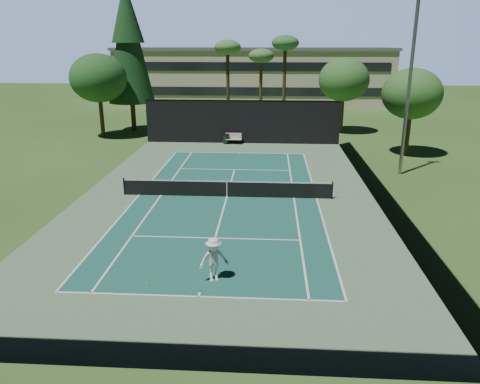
% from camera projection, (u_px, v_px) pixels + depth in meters
% --- Properties ---
extents(ground, '(160.00, 160.00, 0.00)m').
position_uv_depth(ground, '(227.00, 197.00, 28.78)').
color(ground, '#305821').
rests_on(ground, ground).
extents(apron_slab, '(18.00, 32.00, 0.01)m').
position_uv_depth(apron_slab, '(227.00, 197.00, 28.78)').
color(apron_slab, '#597D57').
rests_on(apron_slab, ground).
extents(court_surface, '(10.97, 23.77, 0.01)m').
position_uv_depth(court_surface, '(227.00, 197.00, 28.78)').
color(court_surface, '#1C5A4E').
rests_on(court_surface, ground).
extents(court_lines, '(11.07, 23.87, 0.01)m').
position_uv_depth(court_lines, '(227.00, 197.00, 28.77)').
color(court_lines, white).
rests_on(court_lines, ground).
extents(tennis_net, '(12.90, 0.10, 1.10)m').
position_uv_depth(tennis_net, '(227.00, 188.00, 28.61)').
color(tennis_net, black).
rests_on(tennis_net, ground).
extents(fence, '(18.04, 32.05, 4.03)m').
position_uv_depth(fence, '(227.00, 165.00, 28.23)').
color(fence, black).
rests_on(fence, ground).
extents(player, '(1.36, 1.07, 1.84)m').
position_uv_depth(player, '(214.00, 259.00, 18.44)').
color(player, white).
rests_on(player, ground).
extents(tennis_ball_a, '(0.07, 0.07, 0.07)m').
position_uv_depth(tennis_ball_a, '(147.00, 283.00, 18.41)').
color(tennis_ball_a, '#C0D831').
rests_on(tennis_ball_a, ground).
extents(tennis_ball_b, '(0.07, 0.07, 0.07)m').
position_uv_depth(tennis_ball_b, '(171.00, 192.00, 29.68)').
color(tennis_ball_b, '#E8F537').
rests_on(tennis_ball_b, ground).
extents(tennis_ball_c, '(0.08, 0.08, 0.08)m').
position_uv_depth(tennis_ball_c, '(270.00, 175.00, 33.29)').
color(tennis_ball_c, '#DDED36').
rests_on(tennis_ball_c, ground).
extents(tennis_ball_d, '(0.07, 0.07, 0.07)m').
position_uv_depth(tennis_ball_d, '(163.00, 185.00, 31.12)').
color(tennis_ball_d, '#D2DF32').
rests_on(tennis_ball_d, ground).
extents(park_bench, '(1.50, 0.45, 1.02)m').
position_uv_depth(park_bench, '(233.00, 138.00, 43.51)').
color(park_bench, beige).
rests_on(park_bench, ground).
extents(trash_bin, '(0.56, 0.56, 0.95)m').
position_uv_depth(trash_bin, '(226.00, 139.00, 43.54)').
color(trash_bin, black).
rests_on(trash_bin, ground).
extents(pine_tree, '(4.80, 4.80, 15.00)m').
position_uv_depth(pine_tree, '(128.00, 37.00, 47.47)').
color(pine_tree, '#4D3321').
rests_on(pine_tree, ground).
extents(palm_a, '(2.80, 2.80, 9.32)m').
position_uv_depth(palm_a, '(228.00, 51.00, 49.19)').
color(palm_a, '#40291B').
rests_on(palm_a, ground).
extents(palm_b, '(2.80, 2.80, 8.42)m').
position_uv_depth(palm_b, '(261.00, 58.00, 51.13)').
color(palm_b, '#4B3020').
rests_on(palm_b, ground).
extents(palm_c, '(2.80, 2.80, 9.77)m').
position_uv_depth(palm_c, '(285.00, 47.00, 47.75)').
color(palm_c, '#43301C').
rests_on(palm_c, ground).
extents(decid_tree_a, '(5.12, 5.12, 7.62)m').
position_uv_depth(decid_tree_a, '(344.00, 80.00, 47.42)').
color(decid_tree_a, '#4A361F').
rests_on(decid_tree_a, ground).
extents(decid_tree_b, '(4.80, 4.80, 7.14)m').
position_uv_depth(decid_tree_b, '(412.00, 94.00, 37.79)').
color(decid_tree_b, '#4E3A21').
rests_on(decid_tree_b, ground).
extents(decid_tree_c, '(5.44, 5.44, 8.09)m').
position_uv_depth(decid_tree_c, '(98.00, 78.00, 44.95)').
color(decid_tree_c, '#4D3621').
rests_on(decid_tree_c, ground).
extents(campus_building, '(40.50, 12.50, 8.30)m').
position_uv_depth(campus_building, '(254.00, 75.00, 71.17)').
color(campus_building, beige).
rests_on(campus_building, ground).
extents(light_pole, '(0.90, 0.25, 12.22)m').
position_uv_depth(light_pole, '(409.00, 83.00, 31.78)').
color(light_pole, gray).
rests_on(light_pole, ground).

